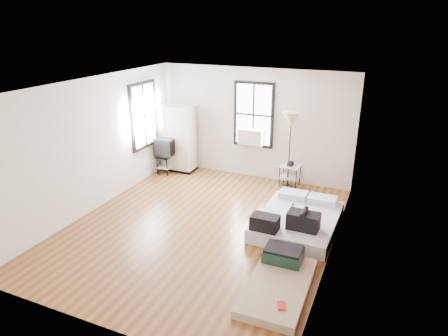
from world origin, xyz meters
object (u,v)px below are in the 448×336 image
at_px(wardrobe, 178,139).
at_px(tv_stand, 167,147).
at_px(side_table, 290,170).
at_px(floor_lamp, 291,123).
at_px(mattress_main, 297,220).
at_px(mattress_bare, 279,278).

relative_size(wardrobe, tv_stand, 1.85).
relative_size(side_table, floor_lamp, 0.34).
height_order(floor_lamp, tv_stand, floor_lamp).
distance_m(mattress_main, side_table, 2.13).
distance_m(mattress_bare, wardrobe, 5.53).
bearing_deg(wardrobe, mattress_bare, -44.80).
bearing_deg(side_table, mattress_bare, -77.48).
xyz_separation_m(mattress_bare, wardrobe, (-3.93, 3.82, 0.77)).
height_order(side_table, tv_stand, tv_stand).
relative_size(mattress_main, floor_lamp, 1.08).
bearing_deg(tv_stand, wardrobe, 48.73).
bearing_deg(floor_lamp, tv_stand, -175.41).
bearing_deg(mattress_main, tv_stand, 158.08).
bearing_deg(tv_stand, mattress_main, -24.78).
distance_m(mattress_bare, tv_stand, 5.49).
bearing_deg(side_table, wardrobe, -178.69).
relative_size(mattress_bare, wardrobe, 0.97).
bearing_deg(tv_stand, side_table, 3.88).
height_order(wardrobe, floor_lamp, floor_lamp).
height_order(side_table, floor_lamp, floor_lamp).
height_order(mattress_bare, floor_lamp, floor_lamp).
bearing_deg(wardrobe, floor_lamp, -0.61).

